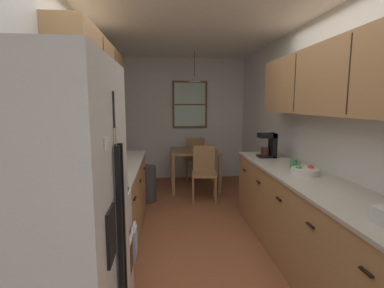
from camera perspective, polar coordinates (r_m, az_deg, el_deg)
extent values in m
plane|color=brown|center=(3.86, 0.90, -16.51)|extent=(12.00, 12.00, 0.00)
cube|color=silver|center=(3.63, -20.74, 2.31)|extent=(0.10, 9.00, 2.55)
cube|color=silver|center=(3.91, 21.02, 2.67)|extent=(0.10, 9.00, 2.55)
cube|color=silver|center=(6.16, -1.80, 5.00)|extent=(4.40, 0.10, 2.55)
cube|color=white|center=(3.65, 1.00, 23.72)|extent=(4.40, 9.00, 0.08)
cube|color=white|center=(1.58, -27.58, -19.47)|extent=(0.68, 0.80, 1.81)
cube|color=black|center=(1.51, -14.24, -22.31)|extent=(0.01, 0.01, 1.63)
cube|color=black|center=(1.48, -13.92, -23.11)|extent=(0.02, 0.02, 1.16)
cube|color=black|center=(1.55, -13.45, -21.58)|extent=(0.02, 0.02, 1.16)
cube|color=black|center=(1.25, -15.81, -17.03)|extent=(0.01, 0.15, 0.22)
cube|color=beige|center=(1.32, -15.12, 1.62)|extent=(0.01, 0.05, 0.07)
cube|color=white|center=(1.12, -16.78, 0.05)|extent=(0.01, 0.04, 0.05)
cube|color=white|center=(2.41, -20.51, -21.12)|extent=(0.62, 0.65, 0.90)
cube|color=black|center=(2.37, -12.51, -22.19)|extent=(0.01, 0.45, 0.30)
cube|color=silver|center=(2.27, -12.02, -17.63)|extent=(0.02, 0.52, 0.02)
cube|color=black|center=(2.23, -21.10, -10.72)|extent=(0.59, 0.61, 0.02)
cube|color=white|center=(2.30, -28.03, -8.25)|extent=(0.06, 0.65, 0.20)
cylinder|color=#2D2D2D|center=(2.14, -25.84, -11.36)|extent=(0.15, 0.15, 0.01)
cylinder|color=#2D2D2D|center=(2.40, -23.47, -9.17)|extent=(0.15, 0.15, 0.01)
cylinder|color=#2D2D2D|center=(2.06, -18.37, -11.70)|extent=(0.15, 0.15, 0.01)
cylinder|color=#2D2D2D|center=(2.33, -16.80, -9.36)|extent=(0.15, 0.15, 0.01)
cube|color=black|center=(2.16, -25.26, 9.12)|extent=(0.38, 0.60, 0.32)
cube|color=black|center=(2.04, -20.64, 9.47)|extent=(0.01, 0.36, 0.21)
cube|color=#2D2D33|center=(2.30, -18.91, 9.35)|extent=(0.01, 0.12, 0.21)
cube|color=#A87A4C|center=(3.59, -15.19, -11.27)|extent=(0.60, 1.95, 0.87)
cube|color=#B7B2A3|center=(3.47, -15.47, -4.23)|extent=(0.63, 1.97, 0.03)
cube|color=black|center=(2.85, -11.32, -10.62)|extent=(0.02, 0.10, 0.01)
cube|color=black|center=(3.47, -10.24, -7.20)|extent=(0.02, 0.10, 0.01)
cube|color=black|center=(4.10, -9.49, -4.81)|extent=(0.02, 0.10, 0.01)
cube|color=#A87A4C|center=(3.39, -18.68, 12.75)|extent=(0.32, 2.05, 0.75)
cube|color=#2D2319|center=(3.02, -17.07, 13.43)|extent=(0.01, 0.01, 0.69)
cube|color=#2D2319|center=(3.69, -14.93, 12.49)|extent=(0.01, 0.01, 0.69)
cube|color=#A87A4C|center=(3.13, 22.15, -14.53)|extent=(0.60, 3.02, 0.87)
cube|color=#B7B2A3|center=(2.99, 22.61, -6.53)|extent=(0.63, 3.04, 0.03)
cube|color=black|center=(1.95, 31.40, -20.99)|extent=(0.02, 0.10, 0.01)
cube|color=black|center=(2.40, 22.52, -14.77)|extent=(0.02, 0.10, 0.01)
cube|color=black|center=(2.91, 16.89, -10.44)|extent=(0.02, 0.10, 0.01)
cube|color=black|center=(3.45, 13.08, -7.37)|extent=(0.02, 0.10, 0.01)
cube|color=black|center=(4.01, 10.35, -5.12)|extent=(0.02, 0.10, 0.01)
cube|color=#A87A4C|center=(2.94, 26.55, 11.44)|extent=(0.32, 2.72, 0.65)
cube|color=#2D2319|center=(2.47, 28.86, 12.08)|extent=(0.01, 0.01, 0.59)
cube|color=#2D2319|center=(3.26, 19.82, 11.40)|extent=(0.01, 0.01, 0.59)
cube|color=olive|center=(5.38, 0.48, -1.39)|extent=(0.88, 0.89, 0.03)
cube|color=olive|center=(5.02, -3.76, -6.40)|extent=(0.06, 0.06, 0.71)
cube|color=olive|center=(5.11, 5.61, -6.16)|extent=(0.06, 0.06, 0.71)
cube|color=olive|center=(5.83, -4.00, -4.35)|extent=(0.06, 0.06, 0.71)
cube|color=olive|center=(5.91, 4.06, -4.19)|extent=(0.06, 0.06, 0.71)
cube|color=#A87A4C|center=(4.74, 2.45, -6.05)|extent=(0.44, 0.44, 0.04)
cube|color=#A87A4C|center=(4.87, 2.41, -2.96)|extent=(0.37, 0.07, 0.45)
cylinder|color=#A87A4C|center=(4.64, 4.78, -9.40)|extent=(0.04, 0.04, 0.43)
cylinder|color=#A87A4C|center=(4.63, 0.21, -9.42)|extent=(0.04, 0.04, 0.43)
cylinder|color=#A87A4C|center=(4.98, 4.49, -8.15)|extent=(0.04, 0.04, 0.43)
cylinder|color=#A87A4C|center=(4.97, 0.26, -8.15)|extent=(0.04, 0.04, 0.43)
cube|color=#A87A4C|center=(6.14, 0.47, -2.77)|extent=(0.42, 0.42, 0.04)
cube|color=#A87A4C|center=(5.93, 0.72, -0.96)|extent=(0.37, 0.05, 0.45)
cylinder|color=#A87A4C|center=(6.34, -1.40, -4.58)|extent=(0.04, 0.04, 0.43)
cylinder|color=#A87A4C|center=(6.39, 1.85, -4.48)|extent=(0.04, 0.04, 0.43)
cylinder|color=#A87A4C|center=(5.99, -1.01, -5.33)|extent=(0.04, 0.04, 0.43)
cylinder|color=#A87A4C|center=(6.05, 2.43, -5.22)|extent=(0.04, 0.04, 0.43)
cylinder|color=black|center=(5.35, 0.50, 15.71)|extent=(0.01, 0.01, 0.47)
cone|color=#B7B2A8|center=(5.32, 0.50, 12.68)|extent=(0.27, 0.27, 0.10)
sphere|color=white|center=(5.32, 0.50, 12.89)|extent=(0.06, 0.06, 0.06)
cube|color=brown|center=(6.09, -0.44, 7.86)|extent=(0.73, 0.04, 0.98)
cube|color=#B2D1B7|center=(6.08, -0.43, 7.86)|extent=(0.65, 0.01, 0.90)
cube|color=brown|center=(6.07, -0.42, 7.86)|extent=(0.65, 0.02, 0.03)
cylinder|color=#3F3F42|center=(4.81, -9.00, -7.83)|extent=(0.30, 0.30, 0.59)
cylinder|color=#D84C19|center=(2.85, -17.73, -5.01)|extent=(0.11, 0.11, 0.16)
cylinder|color=white|center=(2.83, -17.80, -3.23)|extent=(0.11, 0.11, 0.02)
cube|color=silver|center=(2.47, -11.24, -18.73)|extent=(0.02, 0.16, 0.24)
cube|color=black|center=(3.92, 14.63, -2.41)|extent=(0.22, 0.18, 0.02)
cube|color=black|center=(3.92, 15.80, -0.23)|extent=(0.06, 0.18, 0.32)
cube|color=black|center=(3.88, 14.77, 1.66)|extent=(0.22, 0.18, 0.06)
cylinder|color=#331E14|center=(3.90, 14.39, -1.45)|extent=(0.11, 0.11, 0.11)
cylinder|color=#3F7F4C|center=(3.34, 19.62, -3.74)|extent=(0.08, 0.08, 0.10)
torus|color=#3F7F4C|center=(3.36, 20.43, -3.62)|extent=(0.05, 0.01, 0.05)
cylinder|color=silver|center=(3.11, 21.63, -5.06)|extent=(0.28, 0.28, 0.06)
cylinder|color=black|center=(3.11, 21.64, -4.80)|extent=(0.23, 0.23, 0.03)
sphere|color=red|center=(3.14, 22.62, -4.39)|extent=(0.06, 0.06, 0.06)
sphere|color=green|center=(3.09, 20.54, -4.46)|extent=(0.06, 0.06, 0.06)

